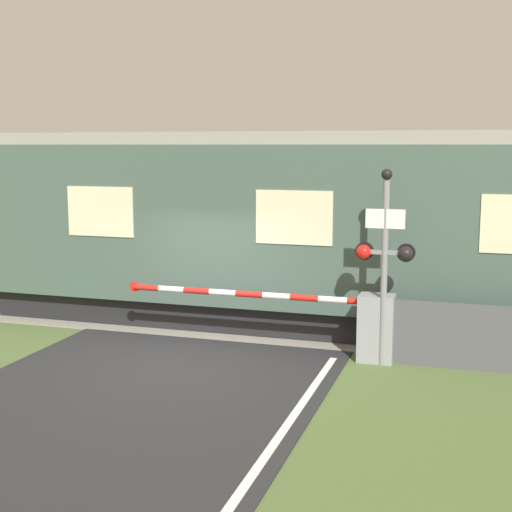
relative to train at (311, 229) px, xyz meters
The scene contains 5 objects.
ground_plane 3.98m from the train, 116.47° to the right, with size 80.00×80.00×0.00m, color #4C6033.
track_bed 2.50m from the train, behind, with size 36.00×3.20×0.13m.
train is the anchor object (origin of this frame).
crossing_barrier 2.69m from the train, 57.42° to the right, with size 4.94×0.44×1.15m.
signal_post 2.77m from the train, 51.21° to the right, with size 0.98×0.26×3.28m.
Camera 1 is at (4.71, -10.73, 3.66)m, focal length 50.00 mm.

